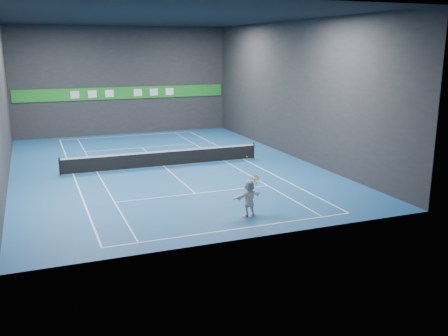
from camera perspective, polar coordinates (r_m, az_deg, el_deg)
name	(u,v)px	position (r m, az deg, el deg)	size (l,w,h in m)	color
ground	(164,166)	(31.55, -6.90, 0.19)	(26.00, 26.00, 0.00)	#184D89
ceiling	(159,17)	(30.74, -7.40, 16.73)	(26.00, 26.00, 0.00)	black
wall_back	(123,81)	(43.50, -11.47, 9.72)	(18.00, 0.10, 9.00)	#252527
wall_front	(249,125)	(18.59, 2.92, 4.97)	(18.00, 0.10, 9.00)	#252527
wall_left	(0,100)	(29.91, -24.21, 7.11)	(0.10, 26.00, 9.00)	#252527
wall_right	(292,90)	(34.16, 7.81, 8.85)	(0.10, 26.00, 9.00)	#252527
baseline_near	(237,229)	(20.72, 1.50, -6.97)	(10.98, 0.08, 0.01)	white
baseline_far	(128,136)	(42.94, -10.93, 3.64)	(10.98, 0.08, 0.01)	white
sideline_doubles_left	(73,174)	(30.70, -16.86, -0.68)	(0.08, 23.78, 0.01)	white
sideline_doubles_right	(244,159)	(33.30, 2.27, 1.00)	(0.08, 23.78, 0.01)	white
sideline_singles_left	(97,172)	(30.82, -14.31, -0.46)	(0.06, 23.78, 0.01)	white
sideline_singles_right	(225,161)	(32.78, 0.06, 0.81)	(0.06, 23.78, 0.01)	white
service_line_near	(196,193)	(25.60, -3.27, -2.92)	(8.23, 0.06, 0.01)	white
service_line_far	(142,148)	(37.64, -9.37, 2.31)	(8.23, 0.06, 0.01)	white
center_service_line	(164,166)	(31.55, -6.90, 0.20)	(0.06, 12.80, 0.01)	white
player	(249,198)	(22.04, 2.87, -3.43)	(1.54, 0.49, 1.66)	white
tennis_ball	(247,157)	(21.58, 2.64, 1.30)	(0.06, 0.06, 0.06)	yellow
tennis_net	(163,158)	(31.43, -6.93, 1.15)	(12.50, 0.10, 1.07)	black
sponsor_banner	(124,93)	(43.51, -11.40, 8.40)	(17.64, 0.11, 1.00)	#1C8425
tennis_racket	(256,178)	(21.98, 3.62, -1.19)	(0.47, 0.34, 0.58)	red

